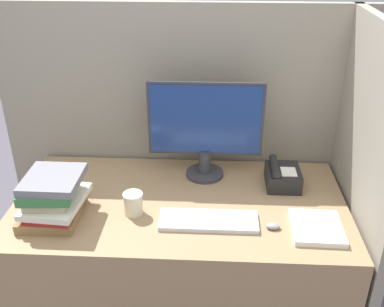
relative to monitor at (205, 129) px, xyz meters
name	(u,v)px	position (x,y,z in m)	size (l,w,h in m)	color
cubicle_panel_rear	(186,153)	(-0.11, 0.19, -0.23)	(1.90, 0.04, 1.57)	gray
cubicle_panel_right	(355,199)	(0.68, -0.21, -0.23)	(0.04, 0.85, 1.57)	gray
desk	(181,266)	(-0.11, -0.24, -0.63)	(1.50, 0.79, 0.76)	#937551
monitor	(205,129)	(0.00, 0.00, 0.00)	(0.55, 0.18, 0.48)	#333338
keyboard	(209,221)	(0.03, -0.40, -0.24)	(0.41, 0.15, 0.02)	silver
mouse	(273,226)	(0.29, -0.42, -0.24)	(0.06, 0.04, 0.02)	gray
coffee_cup	(133,204)	(-0.30, -0.35, -0.20)	(0.08, 0.08, 0.10)	beige
book_stack	(53,198)	(-0.63, -0.39, -0.15)	(0.26, 0.31, 0.20)	olive
desk_telephone	(282,176)	(0.37, -0.08, -0.20)	(0.16, 0.19, 0.12)	black
paper_pile	(317,228)	(0.47, -0.43, -0.24)	(0.21, 0.23, 0.02)	white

